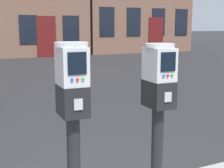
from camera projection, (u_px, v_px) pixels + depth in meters
parking_meter_near_kerb at (73, 106)px, 2.15m from camera, size 0.23×0.26×1.35m
parking_meter_twin_adjacent at (158, 99)px, 2.44m from camera, size 0.23×0.26×1.33m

